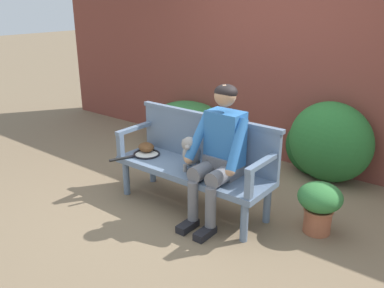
{
  "coord_description": "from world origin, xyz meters",
  "views": [
    {
      "loc": [
        2.31,
        -2.94,
        2.04
      ],
      "look_at": [
        0.0,
        0.0,
        0.69
      ],
      "focal_mm": 38.36,
      "sensor_mm": 36.0,
      "label": 1
    }
  ],
  "objects_px": {
    "garden_bench": "(192,173)",
    "tennis_racket": "(144,154)",
    "dog_on_bench": "(191,152)",
    "potted_plant": "(319,203)",
    "baseball_glove": "(146,147)",
    "person_seated": "(220,150)"
  },
  "relations": [
    {
      "from": "garden_bench",
      "to": "tennis_racket",
      "type": "relative_size",
      "value": 2.84
    },
    {
      "from": "dog_on_bench",
      "to": "tennis_racket",
      "type": "distance_m",
      "value": 0.66
    },
    {
      "from": "garden_bench",
      "to": "potted_plant",
      "type": "xyz_separation_m",
      "value": [
        1.19,
        0.33,
        -0.09
      ]
    },
    {
      "from": "baseball_glove",
      "to": "potted_plant",
      "type": "xyz_separation_m",
      "value": [
        1.87,
        0.28,
        -0.19
      ]
    },
    {
      "from": "person_seated",
      "to": "baseball_glove",
      "type": "bearing_deg",
      "value": 175.94
    },
    {
      "from": "baseball_glove",
      "to": "potted_plant",
      "type": "height_order",
      "value": "baseball_glove"
    },
    {
      "from": "person_seated",
      "to": "dog_on_bench",
      "type": "relative_size",
      "value": 3.55
    },
    {
      "from": "dog_on_bench",
      "to": "garden_bench",
      "type": "bearing_deg",
      "value": 117.52
    },
    {
      "from": "garden_bench",
      "to": "baseball_glove",
      "type": "distance_m",
      "value": 0.69
    },
    {
      "from": "tennis_racket",
      "to": "baseball_glove",
      "type": "height_order",
      "value": "baseball_glove"
    },
    {
      "from": "baseball_glove",
      "to": "tennis_racket",
      "type": "bearing_deg",
      "value": -22.74
    },
    {
      "from": "dog_on_bench",
      "to": "potted_plant",
      "type": "relative_size",
      "value": 0.76
    },
    {
      "from": "person_seated",
      "to": "baseball_glove",
      "type": "relative_size",
      "value": 5.93
    },
    {
      "from": "tennis_racket",
      "to": "potted_plant",
      "type": "xyz_separation_m",
      "value": [
        1.8,
        0.39,
        -0.15
      ]
    },
    {
      "from": "garden_bench",
      "to": "person_seated",
      "type": "relative_size",
      "value": 1.26
    },
    {
      "from": "tennis_racket",
      "to": "baseball_glove",
      "type": "bearing_deg",
      "value": 123.82
    },
    {
      "from": "dog_on_bench",
      "to": "baseball_glove",
      "type": "height_order",
      "value": "dog_on_bench"
    },
    {
      "from": "garden_bench",
      "to": "tennis_racket",
      "type": "xyz_separation_m",
      "value": [
        -0.61,
        -0.05,
        0.07
      ]
    },
    {
      "from": "person_seated",
      "to": "baseball_glove",
      "type": "distance_m",
      "value": 1.05
    },
    {
      "from": "person_seated",
      "to": "baseball_glove",
      "type": "xyz_separation_m",
      "value": [
        -1.02,
        0.07,
        -0.23
      ]
    },
    {
      "from": "dog_on_bench",
      "to": "potted_plant",
      "type": "distance_m",
      "value": 1.27
    },
    {
      "from": "person_seated",
      "to": "tennis_racket",
      "type": "relative_size",
      "value": 2.26
    }
  ]
}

